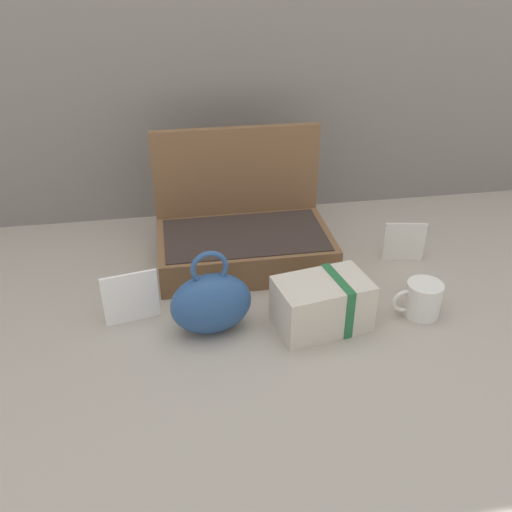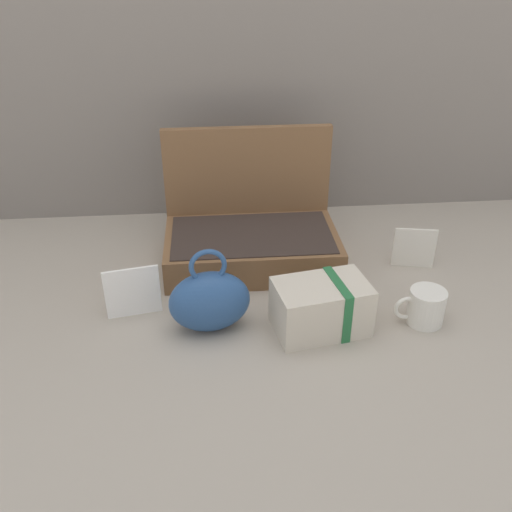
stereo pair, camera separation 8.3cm
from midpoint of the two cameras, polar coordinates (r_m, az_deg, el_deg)
name	(u,v)px [view 1 (the left image)]	position (r m, az deg, el deg)	size (l,w,h in m)	color
ground_plane	(251,311)	(1.33, -2.35, -5.68)	(6.00, 6.00, 0.00)	#9E9384
open_suitcase	(243,233)	(1.51, -2.92, 2.29)	(0.45, 0.29, 0.33)	brown
teal_pouch_handbag	(211,303)	(1.24, -6.51, -4.78)	(0.19, 0.12, 0.21)	#284C7F
cream_toiletry_bag	(323,304)	(1.26, 4.98, -4.89)	(0.22, 0.16, 0.12)	beige
coffee_mug	(422,299)	(1.34, 14.85, -4.30)	(0.12, 0.08, 0.08)	silver
info_card_left	(131,298)	(1.31, -14.39, -4.16)	(0.13, 0.01, 0.13)	white
poster_card_right	(404,242)	(1.54, 13.35, 1.37)	(0.11, 0.01, 0.11)	silver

